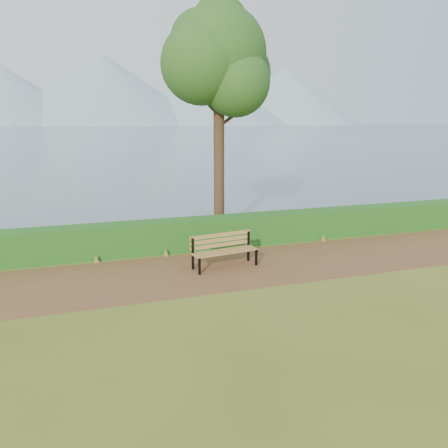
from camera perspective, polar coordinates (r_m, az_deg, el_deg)
name	(u,v)px	position (r m, az deg, el deg)	size (l,w,h in m)	color
ground	(219,273)	(12.20, -0.64, -6.46)	(140.00, 140.00, 0.00)	#53631C
path	(216,270)	(12.47, -1.06, -5.99)	(40.00, 3.40, 0.01)	brown
hedge	(195,234)	(14.44, -3.75, -1.25)	(32.00, 0.85, 1.00)	#194E16
water	(84,128)	(271.00, -17.82, 11.86)	(700.00, 510.00, 0.00)	#475C73
mountains	(68,93)	(417.70, -19.69, 15.84)	(585.00, 190.00, 70.00)	#8099AB
bench	(223,248)	(12.58, -0.07, -3.16)	(1.99, 0.84, 0.97)	black
tree	(219,60)	(15.88, -0.70, 20.62)	(4.10, 3.46, 8.27)	#351E15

